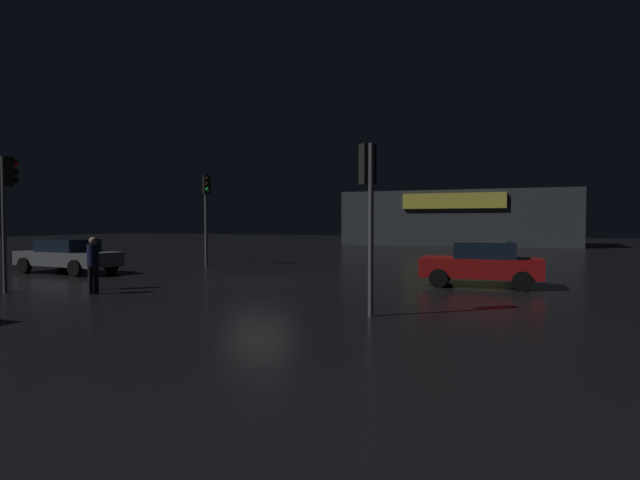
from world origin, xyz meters
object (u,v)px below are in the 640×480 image
Objects in this scene: traffic_signal_cross_left at (8,191)px; car_far at (68,255)px; traffic_signal_main at (368,187)px; traffic_signal_opposite at (206,203)px; pedestrian at (93,261)px; store_building at (460,218)px; car_crossing at (482,263)px.

traffic_signal_cross_left reaches higher than car_far.
traffic_signal_main is 15.61m from traffic_signal_opposite.
traffic_signal_opposite is 2.63× the size of pedestrian.
traffic_signal_main reaches higher than car_far.
traffic_signal_opposite is (-8.39, -28.67, 0.61)m from store_building.
car_far is 2.77× the size of pedestrian.
pedestrian is (-10.38, -6.32, 0.22)m from car_crossing.
pedestrian is at bearing -36.94° from car_far.
pedestrian reaches higher than car_far.
traffic_signal_main is 0.83× the size of car_far.
traffic_signal_cross_left is 3.34m from pedestrian.
car_far is (-11.24, -34.44, -1.71)m from store_building.
store_building is at bearing 73.69° from traffic_signal_opposite.
traffic_signal_main is at bearing -42.34° from traffic_signal_opposite.
traffic_signal_opposite is 0.95× the size of car_far.
pedestrian is at bearing 177.77° from traffic_signal_main.
traffic_signal_cross_left reaches higher than traffic_signal_main.
traffic_signal_cross_left is (0.50, -10.91, -0.01)m from traffic_signal_opposite.
store_building is 39.25m from pedestrian.
car_crossing is (5.02, -32.53, -1.69)m from store_building.
store_building is at bearing 71.93° from car_far.
pedestrian is (3.02, -10.18, -2.07)m from traffic_signal_opposite.
store_building reaches higher than pedestrian.
pedestrian reaches higher than car_crossing.
car_far is 16.36m from car_crossing.
traffic_signal_opposite is at bearing 106.54° from pedestrian.
traffic_signal_cross_left is 14.89m from car_crossing.
traffic_signal_cross_left is 0.87× the size of car_far.
pedestrian is (2.53, 0.73, -2.06)m from traffic_signal_cross_left.
traffic_signal_cross_left is at bearing -163.88° from pedestrian.
car_far is at bearing 123.03° from traffic_signal_cross_left.
traffic_signal_opposite is 1.09× the size of traffic_signal_cross_left.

